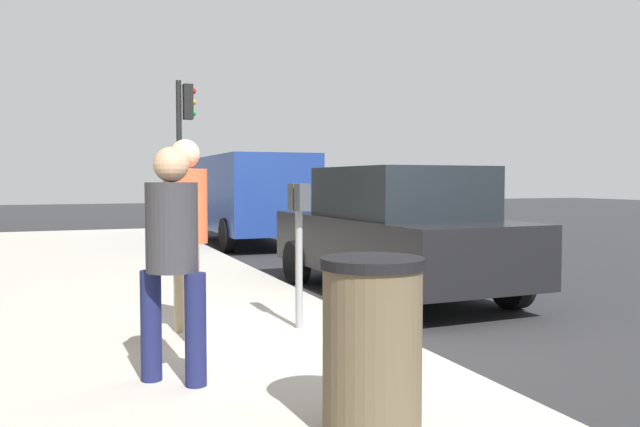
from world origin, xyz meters
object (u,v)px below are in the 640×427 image
at_px(parked_sedan_near, 395,231).
at_px(trash_bin, 372,346).
at_px(pedestrian_at_meter, 186,220).
at_px(pedestrian_bystander, 172,247).
at_px(parked_van_far, 249,194).
at_px(traffic_signal, 184,135).
at_px(parking_meter, 299,224).

height_order(parked_sedan_near, trash_bin, parked_sedan_near).
xyz_separation_m(pedestrian_at_meter, trash_bin, (-2.72, -0.58, -0.57)).
distance_m(parked_sedan_near, trash_bin, 5.27).
xyz_separation_m(pedestrian_bystander, parked_van_far, (10.88, -3.49, 0.13)).
relative_size(pedestrian_bystander, traffic_signal, 0.47).
height_order(parking_meter, trash_bin, parking_meter).
relative_size(parking_meter, pedestrian_bystander, 0.84).
bearing_deg(pedestrian_at_meter, trash_bin, -81.65).
xyz_separation_m(pedestrian_bystander, trash_bin, (-1.35, -0.91, -0.47)).
relative_size(pedestrian_bystander, parked_van_far, 0.32).
distance_m(pedestrian_at_meter, parked_van_far, 10.02).
relative_size(pedestrian_bystander, parked_sedan_near, 0.38).
bearing_deg(pedestrian_bystander, parked_sedan_near, -6.23).
bearing_deg(parked_van_far, trash_bin, 168.05).
bearing_deg(parked_sedan_near, pedestrian_at_meter, 120.48).
height_order(parking_meter, traffic_signal, traffic_signal).
relative_size(parked_van_far, trash_bin, 5.16).
relative_size(pedestrian_at_meter, parked_van_far, 0.35).
height_order(parked_sedan_near, traffic_signal, traffic_signal).
xyz_separation_m(parking_meter, pedestrian_bystander, (-1.28, 1.40, -0.04)).
relative_size(parking_meter, pedestrian_at_meter, 0.78).
relative_size(pedestrian_at_meter, parked_sedan_near, 0.41).
height_order(pedestrian_bystander, traffic_signal, traffic_signal).
height_order(traffic_signal, trash_bin, traffic_signal).
xyz_separation_m(parked_sedan_near, trash_bin, (-4.58, 2.59, -0.24)).
height_order(pedestrian_at_meter, parked_van_far, parked_van_far).
xyz_separation_m(pedestrian_at_meter, pedestrian_bystander, (-1.37, 0.33, -0.11)).
bearing_deg(parked_van_far, pedestrian_bystander, 162.19).
bearing_deg(pedestrian_bystander, parking_meter, -6.64).
xyz_separation_m(pedestrian_bystander, traffic_signal, (9.57, -1.68, 1.45)).
bearing_deg(parked_sedan_near, pedestrian_bystander, 132.76).
bearing_deg(trash_bin, pedestrian_bystander, 33.91).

